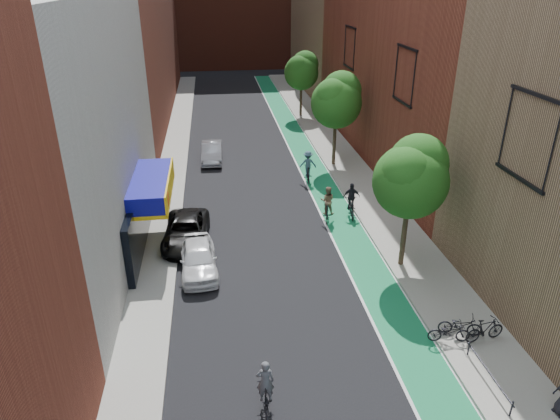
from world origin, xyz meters
name	(u,v)px	position (x,y,z in m)	size (l,w,h in m)	color
bike_lane	(307,158)	(4.00, 26.00, 0.01)	(2.00, 68.00, 0.01)	#157A4B
sidewalk_left	(173,163)	(-6.00, 26.00, 0.07)	(2.00, 68.00, 0.15)	gray
sidewalk_right	(339,155)	(6.50, 26.00, 0.07)	(3.00, 68.00, 0.15)	gray
building_left_white	(36,134)	(-11.00, 14.00, 6.00)	(8.00, 20.00, 12.00)	silver
building_right_mid_red	(425,1)	(12.00, 26.00, 11.00)	(8.00, 28.00, 22.00)	maroon
building_right_far_tan	(339,10)	(12.00, 50.00, 9.00)	(8.00, 20.00, 18.00)	#8C6B4C
tree_near	(412,175)	(5.65, 10.02, 4.66)	(3.40, 3.36, 6.42)	#332619
tree_mid	(337,99)	(5.65, 24.02, 4.89)	(3.55, 3.53, 6.74)	#332619
tree_far	(302,70)	(5.65, 38.02, 4.50)	(3.30, 3.25, 6.21)	#332619
parked_car_white	(198,258)	(-3.94, 10.84, 0.70)	(1.66, 4.13, 1.41)	white
parked_car_black	(186,231)	(-4.60, 13.71, 0.67)	(2.22, 4.81, 1.34)	black
parked_car_silver	(212,152)	(-3.14, 26.23, 0.69)	(1.47, 4.21, 1.39)	#9B9DA4
cyclist_lead	(266,394)	(-1.73, 2.21, 0.64)	(0.66, 1.62, 1.91)	black
cyclist_lane_near	(327,206)	(3.20, 15.38, 0.84)	(0.93, 1.79, 2.00)	black
cyclist_lane_mid	(351,204)	(4.70, 15.73, 0.72)	(1.00, 1.94, 1.97)	black
cyclist_lane_far	(308,168)	(3.20, 21.33, 0.92)	(1.19, 1.88, 2.10)	black
parked_bike_near	(449,332)	(5.40, 4.40, 0.57)	(0.55, 1.58, 0.83)	black
parked_bike_mid	(485,330)	(6.74, 4.27, 0.64)	(0.46, 1.64, 0.98)	black
parked_bike_far	(460,325)	(5.99, 4.73, 0.58)	(0.56, 1.62, 0.85)	black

